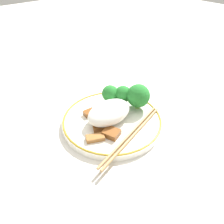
{
  "coord_description": "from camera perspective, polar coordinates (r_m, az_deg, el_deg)",
  "views": [
    {
      "loc": [
        -0.26,
        -0.3,
        0.34
      ],
      "look_at": [
        0.0,
        0.0,
        0.04
      ],
      "focal_mm": 35.0,
      "sensor_mm": 36.0,
      "label": 1
    }
  ],
  "objects": [
    {
      "name": "rice_mound",
      "position": [
        0.5,
        -0.4,
        -0.37
      ],
      "size": [
        0.11,
        0.07,
        0.05
      ],
      "color": "white",
      "rests_on": "plate"
    },
    {
      "name": "meat_near_front",
      "position": [
        0.47,
        -0.17,
        -5.52
      ],
      "size": [
        0.04,
        0.04,
        0.01
      ],
      "color": "brown",
      "rests_on": "plate"
    },
    {
      "name": "meat_near_left",
      "position": [
        0.46,
        -4.4,
        -6.74
      ],
      "size": [
        0.04,
        0.03,
        0.01
      ],
      "color": "#9E6633",
      "rests_on": "plate"
    },
    {
      "name": "ground_plane",
      "position": [
        0.53,
        0.0,
        -3.03
      ],
      "size": [
        3.0,
        3.0,
        0.0
      ],
      "primitive_type": "plane",
      "color": "silver"
    },
    {
      "name": "plate",
      "position": [
        0.52,
        0.0,
        -2.24
      ],
      "size": [
        0.24,
        0.24,
        0.02
      ],
      "color": "white",
      "rests_on": "ground_plane"
    },
    {
      "name": "chopsticks",
      "position": [
        0.47,
        5.14,
        -5.94
      ],
      "size": [
        0.22,
        0.07,
        0.01
      ],
      "color": "#AD8451",
      "rests_on": "plate"
    },
    {
      "name": "broccoli_back_right",
      "position": [
        0.55,
        -0.46,
        4.71
      ],
      "size": [
        0.04,
        0.04,
        0.05
      ],
      "color": "#7FB756",
      "rests_on": "plate"
    },
    {
      "name": "meat_near_back",
      "position": [
        0.53,
        -5.87,
        -0.22
      ],
      "size": [
        0.03,
        0.02,
        0.01
      ],
      "color": "brown",
      "rests_on": "plate"
    },
    {
      "name": "broccoli_back_left",
      "position": [
        0.54,
        6.89,
        4.21
      ],
      "size": [
        0.06,
        0.06,
        0.06
      ],
      "color": "#7FB756",
      "rests_on": "plate"
    },
    {
      "name": "meat_near_right",
      "position": [
        0.49,
        -3.46,
        -3.96
      ],
      "size": [
        0.04,
        0.03,
        0.01
      ],
      "color": "brown",
      "rests_on": "plate"
    },
    {
      "name": "broccoli_back_center",
      "position": [
        0.55,
        2.88,
        4.57
      ],
      "size": [
        0.04,
        0.04,
        0.05
      ],
      "color": "#7FB756",
      "rests_on": "plate"
    }
  ]
}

